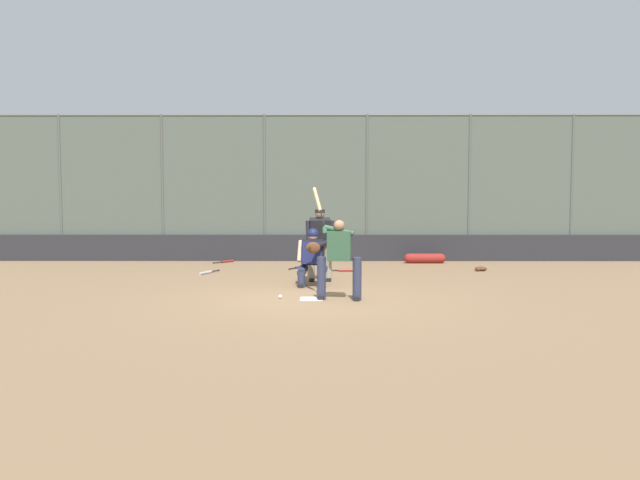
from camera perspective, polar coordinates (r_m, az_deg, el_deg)
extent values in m
plane|color=#846647|center=(11.81, -0.78, -5.43)|extent=(160.00, 160.00, 0.00)
cube|color=white|center=(11.81, -0.78, -5.40)|extent=(0.43, 0.43, 0.01)
cylinder|color=#515651|center=(20.26, 22.02, 4.44)|extent=(0.08, 0.08, 4.39)
cylinder|color=#515651|center=(19.33, 13.48, 4.66)|extent=(0.08, 0.08, 4.39)
cylinder|color=#515651|center=(18.87, 4.30, 4.77)|extent=(0.08, 0.08, 4.39)
cylinder|color=#515651|center=(18.90, -5.09, 4.77)|extent=(0.08, 0.08, 4.39)
cylinder|color=#515651|center=(19.43, -14.21, 4.64)|extent=(0.08, 0.08, 4.39)
cylinder|color=#515651|center=(20.41, -22.64, 4.42)|extent=(0.08, 0.08, 4.39)
cube|color=#515B51|center=(18.82, -0.40, 4.79)|extent=(21.57, 0.01, 4.39)
cylinder|color=#515651|center=(18.97, -0.40, 11.34)|extent=(21.57, 0.06, 0.06)
cube|color=#28282D|center=(18.78, -0.40, -0.72)|extent=(21.14, 0.18, 0.79)
cube|color=slate|center=(21.20, 0.31, -1.09)|extent=(15.10, 2.50, 0.12)
cube|color=slate|center=(20.36, 0.31, -0.84)|extent=(15.10, 0.55, 0.44)
cube|color=#B7BABC|center=(20.34, 0.31, -0.11)|extent=(15.10, 0.24, 0.08)
cube|color=slate|center=(20.90, 0.31, -0.28)|extent=(15.10, 0.55, 0.76)
cube|color=#B7BABC|center=(20.87, 0.31, 0.87)|extent=(15.10, 0.24, 0.08)
cube|color=slate|center=(21.44, 0.31, 0.26)|extent=(15.10, 0.55, 1.08)
cube|color=#B7BABC|center=(21.41, 0.31, 1.81)|extent=(15.10, 0.24, 0.08)
cube|color=slate|center=(21.98, 0.30, 0.77)|extent=(15.10, 0.55, 1.40)
cube|color=#B7BABC|center=(21.95, 0.30, 2.70)|extent=(15.10, 0.24, 0.08)
cylinder|color=#2D334C|center=(11.64, 3.41, -3.57)|extent=(0.17, 0.17, 0.80)
cube|color=black|center=(11.69, 3.40, -5.33)|extent=(0.15, 0.29, 0.08)
cylinder|color=#2D334C|center=(11.71, 0.13, -3.52)|extent=(0.17, 0.17, 0.80)
cube|color=black|center=(11.76, 0.13, -5.26)|extent=(0.15, 0.29, 0.08)
cube|color=#2D5138|center=(11.61, 1.77, -0.54)|extent=(0.47, 0.31, 0.55)
sphere|color=#936B4C|center=(11.58, 1.77, 1.33)|extent=(0.20, 0.20, 0.20)
cylinder|color=#2D5138|center=(11.61, 1.75, 0.87)|extent=(0.57, 0.22, 0.21)
cylinder|color=#2D5138|center=(11.64, 0.46, 0.88)|extent=(0.11, 0.15, 0.16)
sphere|color=black|center=(11.67, 0.44, 1.18)|extent=(0.04, 0.04, 0.04)
cylinder|color=black|center=(11.75, 0.23, 1.95)|extent=(0.12, 0.21, 0.32)
cylinder|color=tan|center=(11.95, -0.26, 3.74)|extent=(0.20, 0.32, 0.46)
cylinder|color=#2D334C|center=(13.24, 0.12, -3.70)|extent=(0.16, 0.16, 0.32)
cylinder|color=#2D334C|center=(13.43, 0.22, -2.81)|extent=(0.24, 0.50, 0.25)
cube|color=black|center=(13.26, 0.12, -4.21)|extent=(0.13, 0.27, 0.08)
cylinder|color=#2D334C|center=(13.30, -1.72, -3.67)|extent=(0.16, 0.16, 0.32)
cylinder|color=#2D334C|center=(13.48, -1.59, -2.79)|extent=(0.24, 0.50, 0.25)
cube|color=black|center=(13.32, -1.72, -4.18)|extent=(0.13, 0.27, 0.08)
cube|color=black|center=(13.46, -0.66, -1.14)|extent=(0.50, 0.42, 0.58)
cube|color=#191E47|center=(13.31, -0.75, -1.20)|extent=(0.43, 0.19, 0.48)
sphere|color=tan|center=(13.43, -0.66, 0.41)|extent=(0.21, 0.21, 0.21)
sphere|color=#191E47|center=(13.43, -0.66, 0.57)|extent=(0.24, 0.24, 0.24)
cylinder|color=black|center=(13.17, -0.05, -0.47)|extent=(0.36, 0.54, 0.17)
ellipsoid|color=#56331E|center=(12.93, -0.64, -0.71)|extent=(0.31, 0.13, 0.24)
cylinder|color=tan|center=(13.49, -1.84, -1.01)|extent=(0.13, 0.33, 0.47)
cylinder|color=gray|center=(14.24, 0.74, -2.10)|extent=(0.18, 0.18, 0.84)
cube|color=black|center=(14.29, 0.74, -3.62)|extent=(0.14, 0.29, 0.08)
cylinder|color=gray|center=(14.21, -0.81, -2.12)|extent=(0.18, 0.18, 0.84)
cube|color=black|center=(14.25, -0.80, -3.64)|extent=(0.14, 0.29, 0.08)
cube|color=black|center=(14.11, -0.01, 0.77)|extent=(0.49, 0.44, 0.64)
sphere|color=#936B4C|center=(14.09, -0.01, 2.41)|extent=(0.21, 0.21, 0.21)
cylinder|color=black|center=(14.09, -0.01, 2.65)|extent=(0.22, 0.22, 0.07)
cylinder|color=black|center=(14.08, 1.08, -0.03)|extent=(0.13, 0.23, 0.90)
cylinder|color=black|center=(14.03, -1.06, -0.04)|extent=(0.16, 0.24, 0.90)
sphere|color=black|center=(18.13, -9.72, -2.09)|extent=(0.04, 0.04, 0.04)
cylinder|color=black|center=(18.25, -9.34, -2.04)|extent=(0.22, 0.30, 0.03)
cylinder|color=maroon|center=(18.55, -8.45, -1.94)|extent=(0.33, 0.43, 0.07)
sphere|color=black|center=(16.40, -2.83, -2.67)|extent=(0.04, 0.04, 0.04)
cylinder|color=black|center=(16.56, -2.52, -2.60)|extent=(0.19, 0.35, 0.03)
cylinder|color=#334789|center=(16.96, -1.81, -2.45)|extent=(0.28, 0.49, 0.07)
sphere|color=black|center=(16.34, -9.25, -2.74)|extent=(0.04, 0.04, 0.04)
cylinder|color=black|center=(16.20, -9.59, -2.80)|extent=(0.17, 0.33, 0.03)
cylinder|color=#B7BCC1|center=(15.86, -10.42, -2.96)|extent=(0.26, 0.46, 0.07)
sphere|color=black|center=(16.10, 0.42, -2.79)|extent=(0.04, 0.04, 0.04)
cylinder|color=black|center=(16.11, 1.05, -2.79)|extent=(0.35, 0.04, 0.03)
cylinder|color=maroon|center=(16.13, 2.54, -2.78)|extent=(0.49, 0.08, 0.07)
ellipsoid|color=#56331E|center=(16.77, 14.49, -2.56)|extent=(0.32, 0.21, 0.12)
ellipsoid|color=#56331E|center=(16.65, 14.27, -2.62)|extent=(0.12, 0.09, 0.09)
sphere|color=white|center=(11.89, -3.65, -5.19)|extent=(0.07, 0.07, 0.07)
cylinder|color=maroon|center=(18.38, 9.56, -1.67)|extent=(0.94, 0.28, 0.28)
sphere|color=maroon|center=(18.46, 10.99, -1.66)|extent=(0.27, 0.27, 0.27)
sphere|color=maroon|center=(18.31, 8.11, -1.67)|extent=(0.27, 0.27, 0.27)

